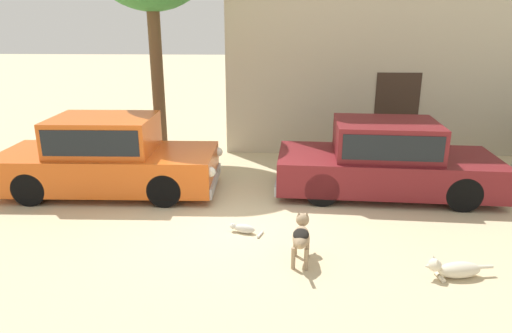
{
  "coord_description": "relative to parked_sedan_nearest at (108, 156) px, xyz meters",
  "views": [
    {
      "loc": [
        0.76,
        -7.32,
        3.32
      ],
      "look_at": [
        0.43,
        0.2,
        0.9
      ],
      "focal_mm": 31.87,
      "sensor_mm": 36.0,
      "label": 1
    }
  ],
  "objects": [
    {
      "name": "parked_sedan_second",
      "position": [
        5.53,
        0.16,
        -0.03
      ],
      "size": [
        4.47,
        2.02,
        1.47
      ],
      "rotation": [
        0.0,
        0.0,
        -0.06
      ],
      "color": "maroon",
      "rests_on": "ground_plane"
    },
    {
      "name": "ground_plane",
      "position": [
        2.59,
        -1.22,
        -0.75
      ],
      "size": [
        80.0,
        80.0,
        0.0
      ],
      "primitive_type": "plane",
      "color": "#CCB78E"
    },
    {
      "name": "stray_dog_tan",
      "position": [
        3.73,
        -2.65,
        -0.34
      ],
      "size": [
        0.3,
        0.98,
        0.64
      ],
      "rotation": [
        0.0,
        0.0,
        1.46
      ],
      "color": "#997F60",
      "rests_on": "ground_plane"
    },
    {
      "name": "parked_sedan_nearest",
      "position": [
        0.0,
        0.0,
        0.0
      ],
      "size": [
        4.41,
        1.79,
        1.54
      ],
      "rotation": [
        0.0,
        0.0,
        0.02
      ],
      "color": "#D15619",
      "rests_on": "ground_plane"
    },
    {
      "name": "stray_dog_spotted",
      "position": [
        5.79,
        -3.02,
        -0.62
      ],
      "size": [
        0.98,
        0.32,
        0.33
      ],
      "rotation": [
        0.0,
        0.0,
        3.3
      ],
      "color": "beige",
      "rests_on": "ground_plane"
    },
    {
      "name": "stray_cat",
      "position": [
        2.84,
        -1.79,
        -0.67
      ],
      "size": [
        0.56,
        0.31,
        0.16
      ],
      "rotation": [
        0.0,
        0.0,
        2.88
      ],
      "color": "beige",
      "rests_on": "ground_plane"
    }
  ]
}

